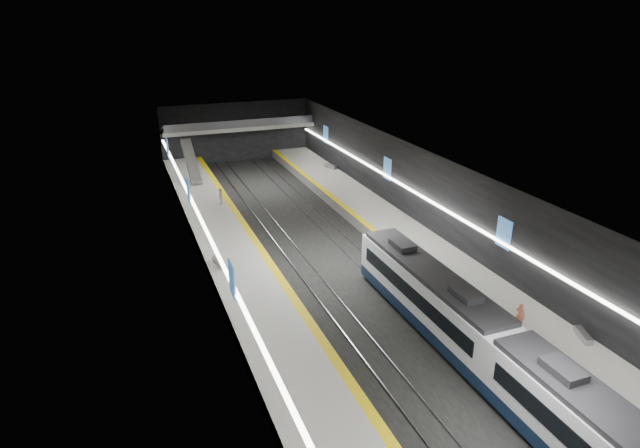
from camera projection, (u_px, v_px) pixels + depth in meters
name	position (u px, v px, depth m)	size (l,w,h in m)	color
ground	(334.00, 265.00, 43.79)	(70.00, 70.00, 0.00)	black
ceiling	(335.00, 171.00, 40.80)	(20.00, 70.00, 0.04)	beige
wall_left	(208.00, 238.00, 38.97)	(0.04, 70.00, 8.00)	black
wall_right	(442.00, 204.00, 45.61)	(0.04, 70.00, 8.00)	black
wall_back	(236.00, 132.00, 72.62)	(20.00, 0.04, 8.00)	black
platform_left	(244.00, 275.00, 41.11)	(5.00, 70.00, 1.00)	slate
tile_surface_left	(244.00, 269.00, 40.92)	(5.00, 70.00, 0.02)	#A0A09C
tactile_strip_left	(271.00, 264.00, 41.64)	(0.60, 70.00, 0.02)	yellow
platform_right	(414.00, 246.00, 46.09)	(5.00, 70.00, 1.00)	slate
tile_surface_right	(415.00, 241.00, 45.90)	(5.00, 70.00, 0.02)	#A0A09C
tactile_strip_right	(392.00, 244.00, 45.17)	(0.60, 70.00, 0.02)	yellow
rails	(334.00, 264.00, 43.76)	(6.52, 70.00, 0.12)	gray
train	(504.00, 359.00, 28.44)	(2.69, 30.05, 3.60)	#0E1D34
ad_posters	(330.00, 210.00, 42.97)	(19.94, 53.50, 2.20)	#3E76BB
cove_light_left	(211.00, 240.00, 39.11)	(0.25, 68.60, 0.12)	white
cove_light_right	(440.00, 207.00, 45.62)	(0.25, 68.60, 0.12)	white
mezzanine_bridge	(239.00, 127.00, 70.43)	(20.00, 3.00, 1.50)	gray
escalator	(191.00, 161.00, 62.74)	(1.20, 8.00, 0.60)	#99999E
bench_left_far	(219.00, 263.00, 41.43)	(0.52, 1.88, 0.46)	#99999E
bench_right_near	(583.00, 335.00, 32.22)	(0.47, 1.68, 0.41)	#99999E
bench_right_far	(331.00, 167.00, 66.81)	(0.51, 1.83, 0.45)	#99999E
passenger_right_a	(520.00, 315.00, 33.31)	(0.57, 0.37, 1.56)	#D3664E
passenger_left_a	(221.00, 196.00, 54.25)	(0.98, 0.41, 1.68)	silver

